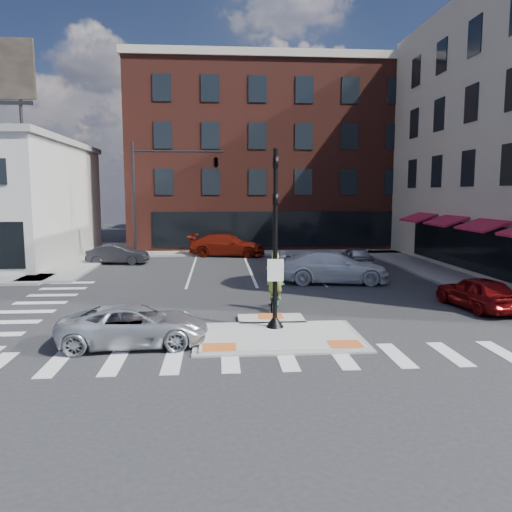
{
  "coord_description": "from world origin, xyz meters",
  "views": [
    {
      "loc": [
        -1.91,
        -16.07,
        4.67
      ],
      "look_at": [
        -0.31,
        4.85,
        2.0
      ],
      "focal_mm": 35.0,
      "sensor_mm": 36.0,
      "label": 1
    }
  ],
  "objects": [
    {
      "name": "sidewalk_n",
      "position": [
        3.0,
        22.0,
        0.07
      ],
      "size": [
        26.0,
        3.0,
        0.15
      ],
      "primitive_type": "cube",
      "color": "gray",
      "rests_on": "ground"
    },
    {
      "name": "cyclist",
      "position": [
        0.32,
        3.26,
        0.8
      ],
      "size": [
        1.14,
        2.02,
        2.37
      ],
      "rotation": [
        0.0,
        0.0,
        2.88
      ],
      "color": "#3F3F44",
      "rests_on": "ground"
    },
    {
      "name": "white_pickup",
      "position": [
        4.05,
        9.2,
        0.83
      ],
      "size": [
        5.92,
        2.98,
        1.65
      ],
      "primitive_type": "imported",
      "rotation": [
        0.0,
        0.0,
        1.45
      ],
      "color": "white",
      "rests_on": "ground"
    },
    {
      "name": "signal_pole",
      "position": [
        0.0,
        0.4,
        2.36
      ],
      "size": [
        0.6,
        0.6,
        5.98
      ],
      "color": "black",
      "rests_on": "refuge_island"
    },
    {
      "name": "red_sedan",
      "position": [
        8.5,
        2.9,
        0.68
      ],
      "size": [
        2.14,
        4.15,
        1.35
      ],
      "primitive_type": "imported",
      "rotation": [
        0.0,
        0.0,
        3.28
      ],
      "color": "maroon",
      "rests_on": "ground"
    },
    {
      "name": "refuge_island",
      "position": [
        0.0,
        -0.26,
        0.05
      ],
      "size": [
        5.4,
        4.65,
        0.13
      ],
      "color": "gray",
      "rests_on": "ground"
    },
    {
      "name": "bg_car_red",
      "position": [
        -1.25,
        20.67,
        0.81
      ],
      "size": [
        5.95,
        3.36,
        1.63
      ],
      "primitive_type": "imported",
      "rotation": [
        0.0,
        0.0,
        1.37
      ],
      "color": "maroon",
      "rests_on": "ground"
    },
    {
      "name": "mast_arm_signal",
      "position": [
        -3.47,
        18.0,
        6.21
      ],
      "size": [
        6.1,
        2.24,
        8.0
      ],
      "color": "black",
      "rests_on": "ground"
    },
    {
      "name": "sidewalk_e",
      "position": [
        10.8,
        10.0,
        0.07
      ],
      "size": [
        3.0,
        24.0,
        0.15
      ],
      "primitive_type": "cube",
      "color": "gray",
      "rests_on": "ground"
    },
    {
      "name": "building_far_right",
      "position": [
        9.0,
        54.0,
        6.0
      ],
      "size": [
        12.0,
        12.0,
        12.0
      ],
      "primitive_type": "cube",
      "color": "brown",
      "rests_on": "ground"
    },
    {
      "name": "building_n",
      "position": [
        3.0,
        31.99,
        7.8
      ],
      "size": [
        24.4,
        18.4,
        15.5
      ],
      "color": "#57231B",
      "rests_on": "ground"
    },
    {
      "name": "silver_suv",
      "position": [
        -4.5,
        -0.91,
        0.63
      ],
      "size": [
        4.62,
        2.33,
        1.25
      ],
      "primitive_type": "imported",
      "rotation": [
        0.0,
        0.0,
        1.63
      ],
      "color": "silver",
      "rests_on": "ground"
    },
    {
      "name": "bg_car_silver",
      "position": [
        6.81,
        14.83,
        0.63
      ],
      "size": [
        1.56,
        3.75,
        1.27
      ],
      "primitive_type": "imported",
      "rotation": [
        0.0,
        0.0,
        3.16
      ],
      "color": "#A5A8AC",
      "rests_on": "ground"
    },
    {
      "name": "ground",
      "position": [
        0.0,
        0.0,
        0.0
      ],
      "size": [
        120.0,
        120.0,
        0.0
      ],
      "primitive_type": "plane",
      "color": "#28282B",
      "rests_on": "ground"
    },
    {
      "name": "bg_car_dark",
      "position": [
        -8.5,
        17.09,
        0.65
      ],
      "size": [
        4.05,
        1.83,
        1.29
      ],
      "primitive_type": "imported",
      "rotation": [
        0.0,
        0.0,
        1.45
      ],
      "color": "#232327",
      "rests_on": "ground"
    },
    {
      "name": "building_far_left",
      "position": [
        -4.0,
        52.0,
        5.0
      ],
      "size": [
        10.0,
        12.0,
        10.0
      ],
      "primitive_type": "cube",
      "color": "slate",
      "rests_on": "ground"
    }
  ]
}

